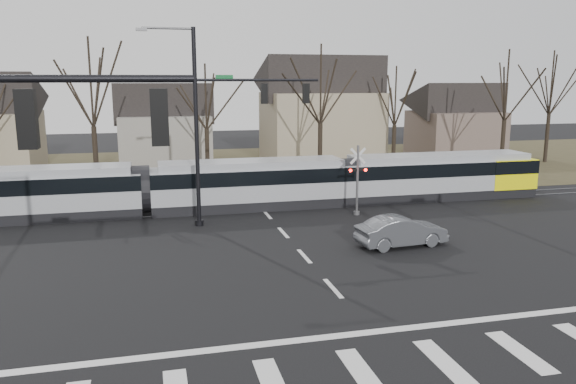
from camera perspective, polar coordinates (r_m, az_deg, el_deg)
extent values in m
plane|color=black|center=(19.42, 6.50, -11.76)|extent=(140.00, 140.00, 0.00)
cube|color=#38331E|center=(49.72, -6.36, 2.42)|extent=(140.00, 28.00, 0.01)
cube|color=silver|center=(15.05, -1.56, -18.90)|extent=(0.60, 2.60, 0.01)
cube|color=silver|center=(15.67, 7.48, -17.70)|extent=(0.60, 2.60, 0.01)
cube|color=silver|center=(16.61, 15.54, -16.27)|extent=(0.60, 2.60, 0.01)
cube|color=silver|center=(17.83, 22.52, -14.76)|extent=(0.60, 2.60, 0.01)
cube|color=silver|center=(17.89, 8.55, -13.88)|extent=(28.00, 0.35, 0.01)
cube|color=silver|center=(21.17, 4.60, -9.72)|extent=(0.18, 2.00, 0.01)
cube|color=silver|center=(24.78, 1.67, -6.53)|extent=(0.18, 2.00, 0.01)
cube|color=silver|center=(28.49, -0.48, -4.15)|extent=(0.18, 2.00, 0.01)
cube|color=silver|center=(32.27, -2.12, -2.32)|extent=(0.18, 2.00, 0.01)
cube|color=silver|center=(36.10, -3.42, -0.87)|extent=(0.18, 2.00, 0.01)
cube|color=silver|center=(39.97, -4.46, 0.30)|extent=(0.18, 2.00, 0.01)
cube|color=silver|center=(43.85, -5.32, 1.26)|extent=(0.18, 2.00, 0.01)
cube|color=silver|center=(47.76, -6.04, 2.07)|extent=(0.18, 2.00, 0.01)
cube|color=#59595E|center=(33.32, -2.51, -1.84)|extent=(90.00, 0.12, 0.06)
cube|color=#59595E|center=(34.66, -2.97, -1.34)|extent=(90.00, 0.12, 0.06)
cube|color=gray|center=(34.04, -25.54, -0.23)|extent=(12.87, 2.77, 2.89)
cube|color=black|center=(33.94, -25.62, 0.74)|extent=(12.89, 2.81, 0.84)
cube|color=gray|center=(33.80, -3.69, 0.78)|extent=(11.88, 2.77, 2.89)
cube|color=black|center=(33.70, -3.70, 1.76)|extent=(11.90, 2.81, 0.84)
cube|color=gray|center=(37.94, 15.04, 1.57)|extent=(12.87, 2.77, 2.89)
cube|color=black|center=(37.85, 15.09, 2.44)|extent=(12.89, 2.81, 0.84)
cube|color=#FEF707|center=(40.48, 21.09, 1.91)|extent=(3.17, 2.83, 1.93)
imported|color=#494B50|center=(26.62, 11.45, -3.93)|extent=(2.33, 4.56, 1.41)
cylinder|color=black|center=(11.00, -26.98, 10.23)|extent=(6.50, 0.14, 0.14)
cube|color=black|center=(10.95, -24.99, 6.72)|extent=(0.32, 0.32, 1.05)
sphere|color=#FF0C07|center=(10.94, -25.13, 8.44)|extent=(0.22, 0.22, 0.22)
cube|color=black|center=(10.75, -12.93, 7.42)|extent=(0.32, 0.32, 1.05)
sphere|color=#FF0C07|center=(10.74, -13.01, 9.17)|extent=(0.22, 0.22, 0.22)
cylinder|color=black|center=(29.43, -9.29, 6.29)|extent=(0.22, 0.22, 10.20)
cylinder|color=black|center=(30.25, -8.99, -3.10)|extent=(0.44, 0.44, 0.30)
cylinder|color=black|center=(29.76, -3.07, 11.29)|extent=(6.50, 0.14, 0.14)
cube|color=#0C5926|center=(29.48, -6.49, 11.53)|extent=(0.90, 0.03, 0.22)
cube|color=black|center=(29.83, -2.44, 9.95)|extent=(0.32, 0.32, 1.05)
sphere|color=#FF0C07|center=(29.82, -2.44, 10.58)|extent=(0.22, 0.22, 0.22)
cube|color=black|center=(30.36, 1.84, 9.98)|extent=(0.32, 0.32, 1.05)
sphere|color=#FF0C07|center=(30.36, 1.84, 10.60)|extent=(0.22, 0.22, 0.22)
cube|color=#59595B|center=(29.33, -14.66, 15.69)|extent=(0.55, 0.22, 0.14)
cylinder|color=#59595B|center=(32.12, 7.06, 1.17)|extent=(0.14, 0.14, 4.00)
cylinder|color=#59595B|center=(32.50, 6.98, -2.13)|extent=(0.36, 0.36, 0.20)
cube|color=silver|center=(31.90, 7.12, 3.65)|extent=(0.95, 0.04, 0.95)
cube|color=silver|center=(31.90, 7.12, 3.65)|extent=(0.95, 0.04, 0.95)
cube|color=black|center=(32.02, 7.09, 2.23)|extent=(1.00, 0.10, 0.12)
sphere|color=#FF0C07|center=(31.79, 6.38, 2.18)|extent=(0.18, 0.18, 0.18)
sphere|color=#FF0C07|center=(32.11, 7.89, 2.23)|extent=(0.18, 0.18, 0.18)
cube|color=gray|center=(53.01, -12.37, 5.22)|extent=(8.00, 7.00, 4.50)
cube|color=gray|center=(52.22, 3.32, 6.48)|extent=(10.00, 8.00, 6.50)
cube|color=brown|center=(60.20, 16.57, 5.71)|extent=(8.00, 7.00, 4.50)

